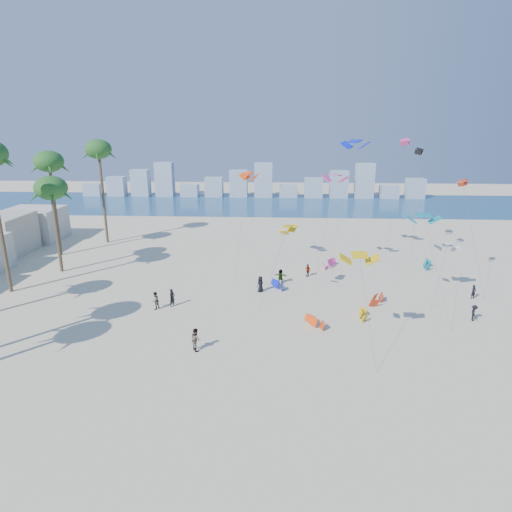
{
  "coord_description": "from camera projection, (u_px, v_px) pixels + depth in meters",
  "views": [
    {
      "loc": [
        5.28,
        -27.6,
        17.73
      ],
      "look_at": [
        3.0,
        16.0,
        4.5
      ],
      "focal_mm": 30.84,
      "sensor_mm": 36.0,
      "label": 1
    }
  ],
  "objects": [
    {
      "name": "flying_kites",
      "position": [
        365.0,
        178.0,
        48.75
      ],
      "size": [
        26.97,
        33.02,
        16.41
      ],
      "color": "#E4B60C",
      "rests_on": "ground"
    },
    {
      "name": "palm_row",
      "position": [
        9.0,
        183.0,
        44.95
      ],
      "size": [
        9.69,
        44.8,
        16.22
      ],
      "color": "brown",
      "rests_on": "ground"
    },
    {
      "name": "kitesurfer_near",
      "position": [
        172.0,
        298.0,
        44.1
      ],
      "size": [
        0.72,
        0.81,
        1.86
      ],
      "primitive_type": "imported",
      "rotation": [
        0.0,
        0.0,
        1.05
      ],
      "color": "black",
      "rests_on": "ground"
    },
    {
      "name": "ground",
      "position": [
        203.0,
        379.0,
        31.79
      ],
      "size": [
        220.0,
        220.0,
        0.0
      ],
      "primitive_type": "plane",
      "color": "beige",
      "rests_on": "ground"
    },
    {
      "name": "grounded_kites",
      "position": [
        354.0,
        284.0,
        49.22
      ],
      "size": [
        20.8,
        20.81,
        0.96
      ],
      "color": "#0D1EE2",
      "rests_on": "ground"
    },
    {
      "name": "kitesurfer_mid",
      "position": [
        196.0,
        339.0,
        35.59
      ],
      "size": [
        1.08,
        1.16,
        1.89
      ],
      "primitive_type": "imported",
      "rotation": [
        0.0,
        0.0,
        2.1
      ],
      "color": "gray",
      "rests_on": "ground"
    },
    {
      "name": "ocean",
      "position": [
        256.0,
        204.0,
        100.6
      ],
      "size": [
        220.0,
        220.0,
        0.0
      ],
      "primitive_type": "plane",
      "color": "navy",
      "rests_on": "ground"
    },
    {
      "name": "distant_skyline",
      "position": [
        253.0,
        184.0,
        109.32
      ],
      "size": [
        85.0,
        3.0,
        8.4
      ],
      "color": "#9EADBF",
      "rests_on": "ground"
    },
    {
      "name": "kitesurfers_far",
      "position": [
        297.0,
        289.0,
        46.79
      ],
      "size": [
        33.49,
        12.7,
        1.8
      ],
      "color": "black",
      "rests_on": "ground"
    }
  ]
}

